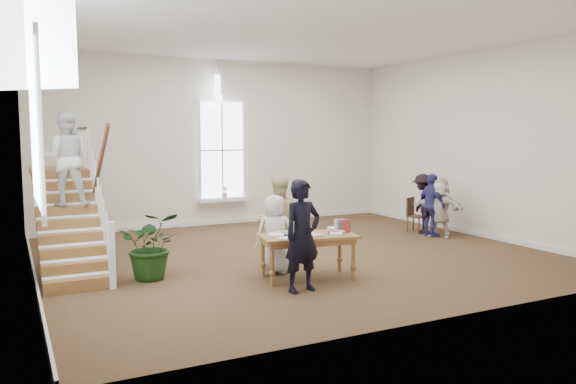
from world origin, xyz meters
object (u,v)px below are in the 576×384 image
side_chair (414,213)px  library_table (307,239)px  police_officer (302,236)px  elderly_woman (275,234)px  woman_cluster_b (423,204)px  woman_cluster_c (440,208)px  floor_plant (152,245)px  woman_cluster_a (432,205)px  person_yellow (278,221)px

side_chair → library_table: bearing=-172.6°
police_officer → elderly_woman: 1.27m
woman_cluster_b → woman_cluster_c: bearing=27.2°
woman_cluster_b → side_chair: (-0.07, 0.25, -0.27)m
library_table → woman_cluster_b: bearing=38.7°
elderly_woman → woman_cluster_c: 5.24m
floor_plant → police_officer: bearing=-43.2°
police_officer → woman_cluster_c: police_officer is taller
police_officer → woman_cluster_c: 5.79m
police_officer → elderly_woman: (0.10, 1.25, -0.18)m
floor_plant → side_chair: 7.25m
side_chair → woman_cluster_a: bearing=-116.5°
library_table → woman_cluster_b: (4.72, 2.61, 0.06)m
library_table → woman_cluster_a: (4.62, 2.16, 0.08)m
woman_cluster_c → floor_plant: (-7.13, -0.76, -0.13)m
person_yellow → side_chair: size_ratio=1.96×
library_table → person_yellow: person_yellow is taller
woman_cluster_a → woman_cluster_b: 0.46m
police_officer → side_chair: size_ratio=2.03×
woman_cluster_b → floor_plant: 7.27m
police_officer → woman_cluster_b: (5.17, 3.25, -0.14)m
person_yellow → woman_cluster_a: bearing=-170.7°
woman_cluster_b → woman_cluster_c: (0.00, -0.65, -0.03)m
police_officer → person_yellow: 1.80m
elderly_woman → side_chair: 5.48m
woman_cluster_c → police_officer: bearing=-79.5°
floor_plant → woman_cluster_a: bearing=7.7°
library_table → elderly_woman: bearing=129.4°
floor_plant → woman_cluster_b: bearing=11.2°
woman_cluster_c → floor_plant: woman_cluster_c is taller
library_table → woman_cluster_c: size_ratio=1.21×
police_officer → woman_cluster_a: bearing=22.0°
library_table → police_officer: 0.81m
elderly_woman → floor_plant: size_ratio=1.20×
library_table → side_chair: size_ratio=1.99×
elderly_woman → woman_cluster_a: size_ratio=0.92×
woman_cluster_a → floor_plant: 7.10m
library_table → elderly_woman: elderly_woman is taller
floor_plant → elderly_woman: bearing=-16.2°
library_table → police_officer: police_officer is taller
woman_cluster_a → side_chair: size_ratio=1.75×
side_chair → elderly_woman: bearing=-179.9°
police_officer → person_yellow: police_officer is taller
woman_cluster_c → floor_plant: bearing=-100.2°
woman_cluster_c → side_chair: (-0.07, 0.90, -0.24)m
floor_plant → person_yellow: bearing=-2.4°
police_officer → floor_plant: police_officer is taller
person_yellow → woman_cluster_b: person_yellow is taller
police_officer → elderly_woman: bearing=78.4°
woman_cluster_c → side_chair: size_ratio=1.64×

